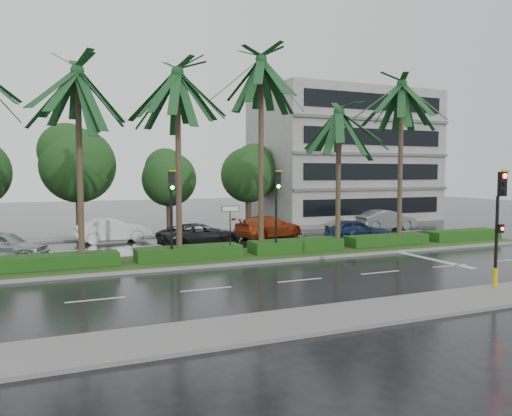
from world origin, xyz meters
name	(u,v)px	position (x,y,z in m)	size (l,w,h in m)	color
ground	(252,261)	(0.00, 0.00, 0.00)	(120.00, 120.00, 0.00)	black
near_sidewalk	(379,311)	(0.00, -10.20, 0.06)	(40.00, 2.40, 0.12)	slate
far_sidewalk	(188,233)	(0.00, 12.00, 0.06)	(40.00, 2.00, 0.12)	slate
median	(245,256)	(0.00, 1.00, 0.08)	(36.00, 4.00, 0.15)	gray
hedge	(245,249)	(0.00, 1.00, 0.45)	(35.20, 1.40, 0.60)	#174313
lane_markings	(310,258)	(3.04, -0.43, 0.01)	(34.00, 13.06, 0.01)	silver
palm_row	(221,91)	(-1.25, 1.02, 8.46)	(26.30, 4.20, 10.90)	#403624
signal_near	(499,223)	(6.00, -9.39, 2.50)	(0.34, 0.45, 4.36)	black
signal_median_left	(172,202)	(-4.00, 0.30, 3.00)	(0.34, 0.42, 4.36)	black
signal_median_right	(277,200)	(1.50, 0.30, 3.00)	(0.34, 0.42, 4.36)	black
street_sign	(230,218)	(-1.00, 0.48, 2.12)	(0.95, 0.09, 2.60)	black
bg_trees	(171,167)	(0.21, 17.59, 4.86)	(33.30, 5.66, 8.18)	#3B2F1A
building	(343,156)	(17.00, 18.00, 6.00)	(16.00, 10.00, 12.00)	gray
car_silver	(2,246)	(-11.50, 5.03, 0.75)	(4.39, 1.77, 1.50)	#AFB3B7
car_white	(113,230)	(-5.50, 9.69, 0.76)	(4.60, 1.60, 1.52)	white
car_darkgrey	(200,235)	(-1.00, 5.61, 0.70)	(5.03, 2.32, 1.40)	black
car_red	(269,227)	(4.50, 7.77, 0.74)	(5.09, 2.07, 1.48)	#9E3511
car_blue	(357,230)	(9.00, 4.00, 0.70)	(4.13, 1.66, 1.41)	navy
car_grey	(386,220)	(14.91, 8.61, 0.76)	(4.63, 1.61, 1.53)	#5A5D60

